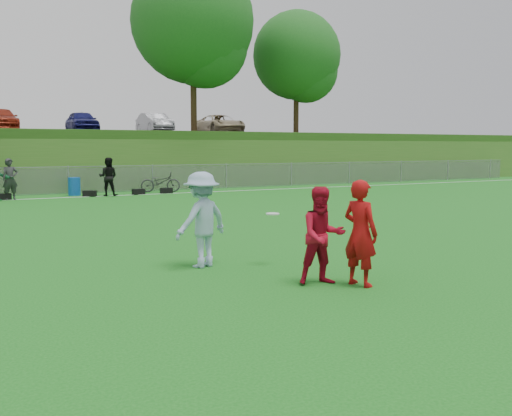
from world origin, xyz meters
TOP-DOWN VIEW (x-y plane):
  - ground at (0.00, 0.00)m, footprint 120.00×120.00m
  - sideline_far at (0.00, 18.00)m, footprint 60.00×0.10m
  - fence at (0.00, 20.00)m, footprint 58.00×0.06m
  - berm at (0.00, 31.00)m, footprint 120.00×18.00m
  - parking_lot at (0.00, 33.00)m, footprint 120.00×12.00m
  - tree_green_near at (8.16, 24.42)m, footprint 7.14×7.14m
  - tree_green_far at (16.16, 25.92)m, footprint 5.88×5.88m
  - car_row at (-1.17, 32.00)m, footprint 32.04×5.18m
  - spectator_row at (-2.99, 18.00)m, footprint 8.50×0.94m
  - gear_bags at (1.11, 18.10)m, footprint 7.49×0.56m
  - player_red_left at (0.94, -0.23)m, footprint 0.54×0.69m
  - player_red_center at (0.47, 0.12)m, footprint 0.87×0.74m
  - player_blue at (-0.71, 2.22)m, footprint 1.26×0.98m
  - frisbee at (0.51, 1.77)m, footprint 0.25×0.25m
  - recycling_bin at (0.07, 19.00)m, footprint 0.57×0.57m
  - bicycle at (4.07, 19.00)m, footprint 1.96×1.11m

SIDE VIEW (x-z plane):
  - ground at x=0.00m, z-range 0.00..0.00m
  - sideline_far at x=0.00m, z-range 0.00..0.01m
  - gear_bags at x=1.11m, z-range 0.00..0.26m
  - recycling_bin at x=0.07m, z-range 0.00..0.81m
  - bicycle at x=4.07m, z-range 0.00..0.98m
  - fence at x=0.00m, z-range 0.00..1.30m
  - player_red_center at x=0.47m, z-range 0.00..1.55m
  - player_red_left at x=0.94m, z-range 0.00..1.66m
  - spectator_row at x=-2.99m, z-range 0.00..1.69m
  - player_blue at x=-0.71m, z-range 0.00..1.72m
  - frisbee at x=0.51m, z-range 0.93..0.96m
  - berm at x=0.00m, z-range 0.00..3.00m
  - parking_lot at x=0.00m, z-range 3.00..3.10m
  - car_row at x=-1.17m, z-range 3.10..4.54m
  - tree_green_far at x=16.16m, z-range 3.87..12.06m
  - tree_green_near at x=8.16m, z-range 4.06..14.00m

